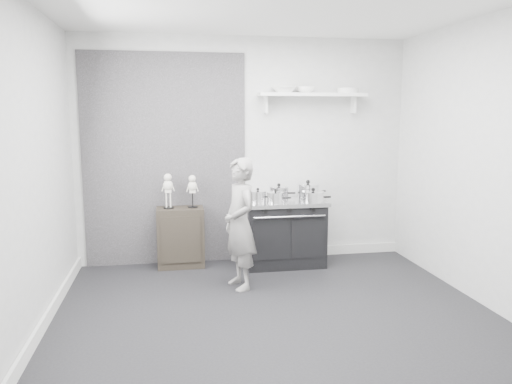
# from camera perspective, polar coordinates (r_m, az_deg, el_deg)

# --- Properties ---
(ground) EXTENTS (4.00, 4.00, 0.00)m
(ground) POSITION_cam_1_polar(r_m,az_deg,el_deg) (4.65, 2.20, -13.85)
(ground) COLOR black
(ground) RESTS_ON ground
(room_shell) EXTENTS (4.02, 3.62, 2.71)m
(room_shell) POSITION_cam_1_polar(r_m,az_deg,el_deg) (4.41, 0.78, 6.85)
(room_shell) COLOR #AEAFAC
(room_shell) RESTS_ON ground
(wall_shelf) EXTENTS (1.30, 0.26, 0.24)m
(wall_shelf) POSITION_cam_1_polar(r_m,az_deg,el_deg) (6.11, 6.42, 10.89)
(wall_shelf) COLOR white
(wall_shelf) RESTS_ON room_shell
(stove) EXTENTS (0.98, 0.61, 0.78)m
(stove) POSITION_cam_1_polar(r_m,az_deg,el_deg) (5.98, 3.18, -4.61)
(stove) COLOR black
(stove) RESTS_ON ground
(side_cabinet) EXTENTS (0.54, 0.32, 0.71)m
(side_cabinet) POSITION_cam_1_polar(r_m,az_deg,el_deg) (5.97, -8.61, -5.14)
(side_cabinet) COLOR black
(side_cabinet) RESTS_ON ground
(child) EXTENTS (0.45, 0.57, 1.36)m
(child) POSITION_cam_1_polar(r_m,az_deg,el_deg) (5.13, -1.85, -3.65)
(child) COLOR gray
(child) RESTS_ON ground
(pot_front_left) EXTENTS (0.28, 0.19, 0.17)m
(pot_front_left) POSITION_cam_1_polar(r_m,az_deg,el_deg) (5.75, 0.22, -0.51)
(pot_front_left) COLOR white
(pot_front_left) RESTS_ON stove
(pot_back_left) EXTENTS (0.32, 0.23, 0.19)m
(pot_back_left) POSITION_cam_1_polar(r_m,az_deg,el_deg) (5.97, 2.63, -0.07)
(pot_back_left) COLOR white
(pot_back_left) RESTS_ON stove
(pot_back_right) EXTENTS (0.36, 0.27, 0.22)m
(pot_back_right) POSITION_cam_1_polar(r_m,az_deg,el_deg) (6.06, 5.95, 0.14)
(pot_back_right) COLOR white
(pot_back_right) RESTS_ON stove
(pot_front_right) EXTENTS (0.34, 0.26, 0.17)m
(pot_front_right) POSITION_cam_1_polar(r_m,az_deg,el_deg) (5.79, 6.54, -0.53)
(pot_front_right) COLOR white
(pot_front_right) RESTS_ON stove
(pot_front_center) EXTENTS (0.28, 0.19, 0.16)m
(pot_front_center) POSITION_cam_1_polar(r_m,az_deg,el_deg) (5.70, 2.25, -0.63)
(pot_front_center) COLOR white
(pot_front_center) RESTS_ON stove
(skeleton_full) EXTENTS (0.13, 0.08, 0.47)m
(skeleton_full) POSITION_cam_1_polar(r_m,az_deg,el_deg) (5.86, -10.02, 0.42)
(skeleton_full) COLOR beige
(skeleton_full) RESTS_ON side_cabinet
(skeleton_torso) EXTENTS (0.12, 0.08, 0.44)m
(skeleton_torso) POSITION_cam_1_polar(r_m,az_deg,el_deg) (5.86, -7.28, 0.36)
(skeleton_torso) COLOR beige
(skeleton_torso) RESTS_ON side_cabinet
(bowl_large) EXTENTS (0.29, 0.29, 0.07)m
(bowl_large) POSITION_cam_1_polar(r_m,az_deg,el_deg) (6.01, 3.23, 11.61)
(bowl_large) COLOR white
(bowl_large) RESTS_ON wall_shelf
(bowl_small) EXTENTS (0.22, 0.22, 0.07)m
(bowl_small) POSITION_cam_1_polar(r_m,az_deg,el_deg) (6.08, 5.72, 11.54)
(bowl_small) COLOR white
(bowl_small) RESTS_ON wall_shelf
(plate_stack) EXTENTS (0.25, 0.25, 0.06)m
(plate_stack) POSITION_cam_1_polar(r_m,az_deg,el_deg) (6.24, 10.45, 11.32)
(plate_stack) COLOR silver
(plate_stack) RESTS_ON wall_shelf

